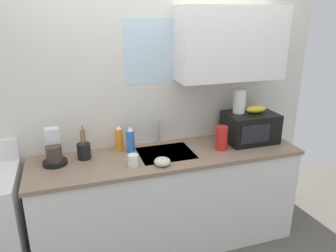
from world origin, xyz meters
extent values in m
cube|color=silver|center=(0.00, 0.35, 1.25)|extent=(3.07, 0.10, 2.50)
cube|color=white|center=(0.61, 0.14, 1.79)|extent=(0.95, 0.32, 0.62)
cube|color=silver|center=(-0.01, 0.31, 1.73)|extent=(0.56, 0.02, 0.55)
cube|color=white|center=(0.00, 0.00, 0.43)|extent=(2.27, 0.60, 0.86)
cube|color=#8C725B|center=(0.00, 0.00, 0.88)|extent=(2.30, 0.63, 0.03)
cube|color=#9EA0A5|center=(-0.01, 0.02, 0.83)|extent=(0.46, 0.38, 0.14)
cylinder|color=#B2B5BA|center=(-0.01, 0.24, 1.02)|extent=(0.03, 0.03, 0.23)
cube|color=black|center=(0.82, 0.05, 1.04)|extent=(0.46, 0.34, 0.27)
cube|color=black|center=(0.77, -0.12, 1.04)|extent=(0.28, 0.01, 0.17)
ellipsoid|color=gold|center=(0.87, 0.05, 1.20)|extent=(0.20, 0.11, 0.07)
cylinder|color=white|center=(0.72, 0.10, 1.28)|extent=(0.11, 0.11, 0.22)
cylinder|color=black|center=(-0.92, 0.08, 0.92)|extent=(0.19, 0.19, 0.03)
cylinder|color=#3F332D|center=(-0.92, 0.07, 1.00)|extent=(0.12, 0.12, 0.13)
cube|color=silver|center=(-0.92, 0.15, 1.05)|extent=(0.11, 0.09, 0.26)
cylinder|color=blue|center=(-0.29, 0.14, 1.00)|extent=(0.07, 0.07, 0.19)
cone|color=white|center=(-0.29, 0.14, 1.11)|extent=(0.05, 0.05, 0.04)
cylinder|color=orange|center=(-0.38, 0.21, 1.00)|extent=(0.06, 0.06, 0.19)
cone|color=white|center=(-0.38, 0.21, 1.11)|extent=(0.05, 0.05, 0.04)
cylinder|color=red|center=(0.48, -0.05, 1.00)|extent=(0.10, 0.10, 0.21)
cylinder|color=white|center=(-0.33, -0.14, 0.95)|extent=(0.08, 0.08, 0.09)
cylinder|color=black|center=(-0.69, 0.12, 0.97)|extent=(0.11, 0.11, 0.13)
cylinder|color=olive|center=(-0.70, 0.12, 1.04)|extent=(0.02, 0.02, 0.21)
cylinder|color=olive|center=(-0.67, 0.13, 1.05)|extent=(0.02, 0.03, 0.21)
cylinder|color=olive|center=(-0.69, 0.10, 1.07)|extent=(0.02, 0.03, 0.26)
ellipsoid|color=beige|center=(-0.11, -0.20, 0.93)|extent=(0.13, 0.13, 0.06)
camera|label=1|loc=(-0.79, -2.43, 2.04)|focal=34.96mm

